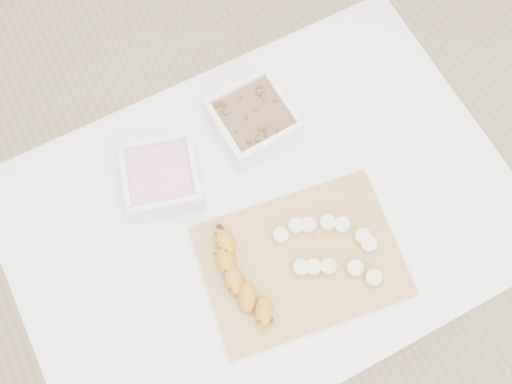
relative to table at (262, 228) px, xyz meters
name	(u,v)px	position (x,y,z in m)	size (l,w,h in m)	color
ground	(260,283)	(0.00, 0.00, -0.65)	(3.50, 3.50, 0.00)	#C6AD89
table	(262,228)	(0.00, 0.00, 0.00)	(1.00, 0.70, 0.75)	white
bowl_yogurt	(162,177)	(-0.15, 0.15, 0.13)	(0.18, 0.18, 0.07)	white
bowl_granola	(253,120)	(0.07, 0.18, 0.13)	(0.16, 0.16, 0.07)	white
cutting_board	(301,261)	(0.02, -0.12, 0.10)	(0.37, 0.27, 0.01)	tan
banana	(242,280)	(-0.10, -0.10, 0.13)	(0.05, 0.20, 0.03)	orange
banana_slices	(330,247)	(0.08, -0.12, 0.12)	(0.17, 0.19, 0.02)	#F4E6B6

